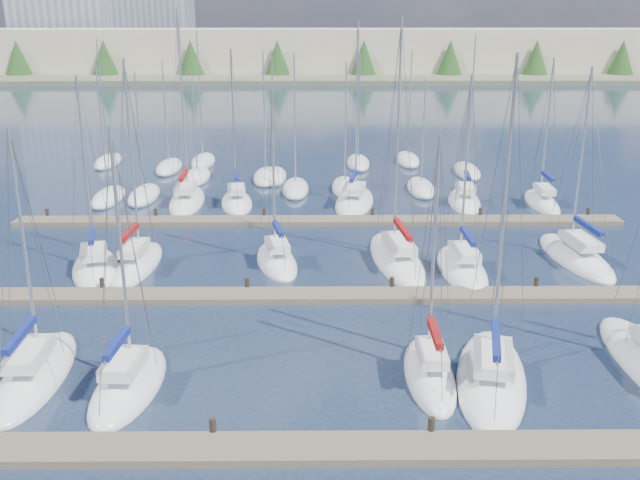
{
  "coord_description": "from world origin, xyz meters",
  "views": [
    {
      "loc": [
        -0.25,
        -19.65,
        15.21
      ],
      "look_at": [
        0.0,
        14.0,
        4.0
      ],
      "focal_mm": 40.0,
      "sensor_mm": 36.0,
      "label": 1
    }
  ],
  "objects_px": {
    "sailboat_r": "(542,202)",
    "sailboat_i": "(137,264)",
    "sailboat_b": "(36,375)",
    "sailboat_c": "(129,385)",
    "sailboat_j": "(277,261)",
    "sailboat_n": "(187,200)",
    "sailboat_p": "(354,201)",
    "sailboat_k": "(397,259)",
    "sailboat_e": "(491,377)",
    "sailboat_q": "(464,201)",
    "sailboat_l": "(462,268)",
    "sailboat_d": "(429,374)",
    "sailboat_m": "(576,257)",
    "sailboat_o": "(237,202)",
    "sailboat_h": "(96,269)"
  },
  "relations": [
    {
      "from": "sailboat_e",
      "to": "sailboat_c",
      "type": "bearing_deg",
      "value": -165.63
    },
    {
      "from": "sailboat_b",
      "to": "sailboat_m",
      "type": "distance_m",
      "value": 31.8
    },
    {
      "from": "sailboat_r",
      "to": "sailboat_b",
      "type": "xyz_separation_m",
      "value": [
        -29.97,
        -27.37,
        -0.02
      ]
    },
    {
      "from": "sailboat_e",
      "to": "sailboat_r",
      "type": "bearing_deg",
      "value": 81.42
    },
    {
      "from": "sailboat_l",
      "to": "sailboat_d",
      "type": "distance_m",
      "value": 13.37
    },
    {
      "from": "sailboat_q",
      "to": "sailboat_n",
      "type": "xyz_separation_m",
      "value": [
        -22.2,
        0.37,
        0.02
      ]
    },
    {
      "from": "sailboat_h",
      "to": "sailboat_n",
      "type": "distance_m",
      "value": 15.63
    },
    {
      "from": "sailboat_j",
      "to": "sailboat_i",
      "type": "relative_size",
      "value": 0.88
    },
    {
      "from": "sailboat_q",
      "to": "sailboat_d",
      "type": "relative_size",
      "value": 0.94
    },
    {
      "from": "sailboat_r",
      "to": "sailboat_i",
      "type": "height_order",
      "value": "sailboat_i"
    },
    {
      "from": "sailboat_k",
      "to": "sailboat_m",
      "type": "bearing_deg",
      "value": -4.15
    },
    {
      "from": "sailboat_j",
      "to": "sailboat_q",
      "type": "bearing_deg",
      "value": 32.12
    },
    {
      "from": "sailboat_q",
      "to": "sailboat_l",
      "type": "bearing_deg",
      "value": -96.37
    },
    {
      "from": "sailboat_i",
      "to": "sailboat_e",
      "type": "relative_size",
      "value": 0.92
    },
    {
      "from": "sailboat_n",
      "to": "sailboat_k",
      "type": "bearing_deg",
      "value": -44.46
    },
    {
      "from": "sailboat_b",
      "to": "sailboat_q",
      "type": "xyz_separation_m",
      "value": [
        23.87,
        27.77,
        0.0
      ]
    },
    {
      "from": "sailboat_n",
      "to": "sailboat_c",
      "type": "bearing_deg",
      "value": -87.43
    },
    {
      "from": "sailboat_e",
      "to": "sailboat_k",
      "type": "height_order",
      "value": "sailboat_k"
    },
    {
      "from": "sailboat_m",
      "to": "sailboat_p",
      "type": "xyz_separation_m",
      "value": [
        -13.13,
        13.14,
        0.01
      ]
    },
    {
      "from": "sailboat_n",
      "to": "sailboat_p",
      "type": "bearing_deg",
      "value": -3.82
    },
    {
      "from": "sailboat_e",
      "to": "sailboat_n",
      "type": "relative_size",
      "value": 0.91
    },
    {
      "from": "sailboat_o",
      "to": "sailboat_h",
      "type": "bearing_deg",
      "value": -122.85
    },
    {
      "from": "sailboat_l",
      "to": "sailboat_q",
      "type": "distance_m",
      "value": 15.43
    },
    {
      "from": "sailboat_j",
      "to": "sailboat_c",
      "type": "bearing_deg",
      "value": -121.72
    },
    {
      "from": "sailboat_o",
      "to": "sailboat_n",
      "type": "height_order",
      "value": "sailboat_n"
    },
    {
      "from": "sailboat_b",
      "to": "sailboat_c",
      "type": "xyz_separation_m",
      "value": [
        4.19,
        -0.93,
        0.01
      ]
    },
    {
      "from": "sailboat_m",
      "to": "sailboat_n",
      "type": "relative_size",
      "value": 0.8
    },
    {
      "from": "sailboat_q",
      "to": "sailboat_d",
      "type": "bearing_deg",
      "value": -98.76
    },
    {
      "from": "sailboat_r",
      "to": "sailboat_d",
      "type": "relative_size",
      "value": 1.08
    },
    {
      "from": "sailboat_r",
      "to": "sailboat_j",
      "type": "height_order",
      "value": "sailboat_r"
    },
    {
      "from": "sailboat_b",
      "to": "sailboat_i",
      "type": "bearing_deg",
      "value": 83.16
    },
    {
      "from": "sailboat_h",
      "to": "sailboat_k",
      "type": "relative_size",
      "value": 0.8
    },
    {
      "from": "sailboat_c",
      "to": "sailboat_m",
      "type": "distance_m",
      "value": 28.64
    },
    {
      "from": "sailboat_p",
      "to": "sailboat_k",
      "type": "relative_size",
      "value": 0.97
    },
    {
      "from": "sailboat_o",
      "to": "sailboat_b",
      "type": "distance_m",
      "value": 28.13
    },
    {
      "from": "sailboat_o",
      "to": "sailboat_m",
      "type": "distance_m",
      "value": 25.92
    },
    {
      "from": "sailboat_b",
      "to": "sailboat_l",
      "type": "relative_size",
      "value": 0.93
    },
    {
      "from": "sailboat_k",
      "to": "sailboat_d",
      "type": "distance_m",
      "value": 14.43
    },
    {
      "from": "sailboat_c",
      "to": "sailboat_d",
      "type": "height_order",
      "value": "sailboat_c"
    },
    {
      "from": "sailboat_l",
      "to": "sailboat_p",
      "type": "bearing_deg",
      "value": 109.77
    },
    {
      "from": "sailboat_e",
      "to": "sailboat_o",
      "type": "bearing_deg",
      "value": 128.38
    },
    {
      "from": "sailboat_o",
      "to": "sailboat_e",
      "type": "bearing_deg",
      "value": -71.83
    },
    {
      "from": "sailboat_h",
      "to": "sailboat_o",
      "type": "height_order",
      "value": "sailboat_o"
    },
    {
      "from": "sailboat_r",
      "to": "sailboat_c",
      "type": "relative_size",
      "value": 1.04
    },
    {
      "from": "sailboat_p",
      "to": "sailboat_k",
      "type": "distance_m",
      "value": 13.62
    },
    {
      "from": "sailboat_e",
      "to": "sailboat_p",
      "type": "height_order",
      "value": "sailboat_p"
    },
    {
      "from": "sailboat_r",
      "to": "sailboat_k",
      "type": "height_order",
      "value": "sailboat_k"
    },
    {
      "from": "sailboat_b",
      "to": "sailboat_c",
      "type": "distance_m",
      "value": 4.29
    },
    {
      "from": "sailboat_j",
      "to": "sailboat_m",
      "type": "distance_m",
      "value": 18.65
    },
    {
      "from": "sailboat_i",
      "to": "sailboat_k",
      "type": "xyz_separation_m",
      "value": [
        15.82,
        0.86,
        -0.01
      ]
    }
  ]
}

